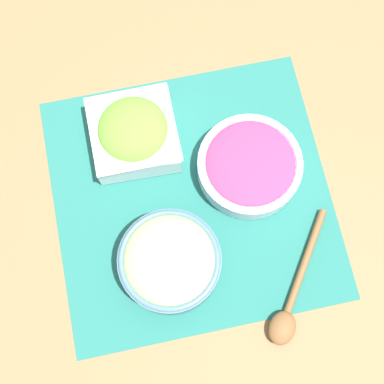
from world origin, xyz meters
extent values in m
plane|color=olive|center=(0.00, 0.00, 0.00)|extent=(3.00, 3.00, 0.00)
cube|color=#236B60|center=(0.00, 0.00, 0.00)|extent=(0.44, 0.46, 0.00)
cylinder|color=silver|center=(-0.03, 0.10, 0.02)|extent=(0.17, 0.17, 0.04)
torus|color=silver|center=(-0.03, 0.10, 0.05)|extent=(0.17, 0.17, 0.01)
ellipsoid|color=#93386B|center=(-0.03, 0.10, 0.05)|extent=(0.15, 0.15, 0.02)
cube|color=white|center=(-0.12, -0.07, 0.03)|extent=(0.14, 0.14, 0.05)
cube|color=white|center=(-0.12, -0.07, 0.06)|extent=(0.14, 0.14, 0.00)
ellipsoid|color=#6BAD38|center=(-0.12, -0.07, 0.06)|extent=(0.12, 0.12, 0.05)
cylinder|color=slate|center=(0.11, -0.06, 0.03)|extent=(0.16, 0.16, 0.06)
torus|color=slate|center=(0.11, -0.06, 0.06)|extent=(0.16, 0.16, 0.01)
ellipsoid|color=#A8CC7F|center=(0.11, -0.06, 0.06)|extent=(0.14, 0.14, 0.04)
cylinder|color=brown|center=(0.15, 0.15, 0.01)|extent=(0.17, 0.12, 0.01)
ellipsoid|color=brown|center=(0.24, 0.09, 0.02)|extent=(0.07, 0.06, 0.02)
camera|label=1|loc=(0.22, -0.05, 0.87)|focal=50.00mm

